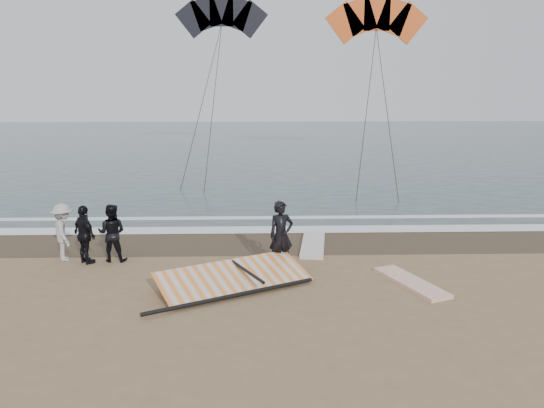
% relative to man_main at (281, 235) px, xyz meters
% --- Properties ---
extents(ground, '(120.00, 120.00, 0.00)m').
position_rel_man_main_xyz_m(ground, '(0.05, -2.02, -0.95)').
color(ground, '#8C704C').
rests_on(ground, ground).
extents(sea, '(120.00, 54.00, 0.02)m').
position_rel_man_main_xyz_m(sea, '(0.05, 30.98, -0.94)').
color(sea, '#233838').
rests_on(sea, ground).
extents(wet_sand, '(120.00, 2.80, 0.01)m').
position_rel_man_main_xyz_m(wet_sand, '(0.05, 2.48, -0.94)').
color(wet_sand, '#4C3D2B').
rests_on(wet_sand, ground).
extents(foam_near, '(120.00, 0.90, 0.01)m').
position_rel_man_main_xyz_m(foam_near, '(0.05, 3.88, -0.92)').
color(foam_near, white).
rests_on(foam_near, sea).
extents(foam_far, '(120.00, 0.45, 0.01)m').
position_rel_man_main_xyz_m(foam_far, '(0.05, 5.58, -0.92)').
color(foam_far, white).
rests_on(foam_far, sea).
extents(man_main, '(0.80, 0.66, 1.90)m').
position_rel_man_main_xyz_m(man_main, '(0.00, 0.00, 0.00)').
color(man_main, black).
rests_on(man_main, ground).
extents(board_white, '(1.49, 2.45, 0.09)m').
position_rel_man_main_xyz_m(board_white, '(3.26, -1.29, -0.90)').
color(board_white, white).
rests_on(board_white, ground).
extents(board_cream, '(1.05, 2.67, 0.11)m').
position_rel_man_main_xyz_m(board_cream, '(1.09, 1.98, -0.89)').
color(board_cream, beige).
rests_on(board_cream, ground).
extents(trio_cluster, '(2.34, 1.41, 1.68)m').
position_rel_man_main_xyz_m(trio_cluster, '(-5.57, 0.76, -0.11)').
color(trio_cluster, black).
rests_on(trio_cluster, ground).
extents(sail_rig, '(4.03, 3.34, 0.50)m').
position_rel_man_main_xyz_m(sail_rig, '(-1.30, -1.27, -0.75)').
color(sail_rig, black).
rests_on(sail_rig, ground).
extents(kite_red, '(7.03, 6.21, 15.10)m').
position_rel_man_main_xyz_m(kite_red, '(6.76, 20.19, 7.67)').
color(kite_red, '#E6561B').
rests_on(kite_red, ground).
extents(kite_dark, '(6.96, 7.11, 16.60)m').
position_rel_man_main_xyz_m(kite_dark, '(-3.02, 24.11, 8.29)').
color(kite_dark, black).
rests_on(kite_dark, ground).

